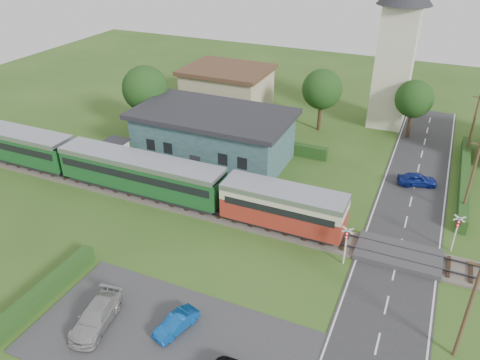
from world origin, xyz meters
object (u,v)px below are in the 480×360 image
at_px(car_on_road, 417,179).
at_px(station_building, 213,135).
at_px(equipment_hut, 116,153).
at_px(car_park_blue, 176,323).
at_px(church_tower, 398,40).
at_px(pedestrian_near, 263,193).
at_px(crossing_signal_far, 457,228).
at_px(pedestrian_far, 124,161).
at_px(crossing_signal_near, 346,240).
at_px(car_park_silver, 96,316).
at_px(train, 112,166).
at_px(house_west, 227,88).

bearing_deg(car_on_road, station_building, 80.47).
bearing_deg(equipment_hut, car_park_blue, -44.44).
height_order(church_tower, pedestrian_near, church_tower).
bearing_deg(crossing_signal_far, equipment_hut, 178.54).
xyz_separation_m(station_building, crossing_signal_far, (23.60, -6.60, -0.55)).
bearing_deg(pedestrian_far, equipment_hut, 59.98).
distance_m(crossing_signal_near, car_park_silver, 17.65).
distance_m(train, house_west, 23.03).
height_order(equipment_hut, pedestrian_far, equipment_hut).
bearing_deg(equipment_hut, pedestrian_near, -1.98).
bearing_deg(house_west, train, -92.47).
relative_size(train, crossing_signal_near, 13.18).
distance_m(train, church_tower, 34.37).
bearing_deg(pedestrian_near, train, -5.43).
bearing_deg(crossing_signal_near, house_west, 130.11).
bearing_deg(pedestrian_far, church_tower, -52.70).
xyz_separation_m(equipment_hut, crossing_signal_near, (24.40, -5.61, 0.39)).
bearing_deg(car_on_road, house_west, 48.52).
height_order(car_park_silver, pedestrian_near, pedestrian_near).
distance_m(station_building, church_tower, 23.89).
xyz_separation_m(car_park_blue, pedestrian_far, (-15.12, 15.64, 0.74)).
height_order(house_west, car_park_blue, house_west).
distance_m(crossing_signal_far, pedestrian_far, 30.28).
bearing_deg(pedestrian_near, car_park_silver, 59.64).
relative_size(train, car_park_silver, 9.44).
relative_size(church_tower, car_park_silver, 3.84).
distance_m(car_park_blue, car_park_silver, 5.04).
bearing_deg(car_park_blue, church_tower, 96.30).
height_order(car_on_road, pedestrian_near, pedestrian_near).
xyz_separation_m(crossing_signal_far, car_park_blue, (-15.15, -15.32, -1.54)).
relative_size(crossing_signal_far, pedestrian_near, 2.08).
height_order(station_building, car_on_road, station_building).
distance_m(crossing_signal_near, pedestrian_far, 23.64).
bearing_deg(train, crossing_signal_far, 4.62).
bearing_deg(car_on_road, train, 96.86).
height_order(crossing_signal_far, pedestrian_near, crossing_signal_far).
relative_size(train, pedestrian_near, 27.43).
bearing_deg(car_park_blue, station_building, 126.93).
relative_size(car_on_road, pedestrian_far, 2.02).
xyz_separation_m(car_on_road, car_park_silver, (-16.44, -26.35, 0.08)).
bearing_deg(house_west, car_park_silver, -76.99).
xyz_separation_m(car_park_blue, pedestrian_near, (-0.39, 15.57, 0.64)).
bearing_deg(crossing_signal_near, church_tower, 92.82).
relative_size(crossing_signal_near, car_on_road, 0.91).
bearing_deg(station_building, car_park_silver, -81.12).
height_order(crossing_signal_far, car_on_road, crossing_signal_far).
bearing_deg(car_park_silver, pedestrian_near, 65.75).
bearing_deg(house_west, pedestrian_far, -94.70).
xyz_separation_m(car_park_silver, pedestrian_far, (-10.35, 17.27, 0.59)).
bearing_deg(crossing_signal_near, car_park_blue, -127.08).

